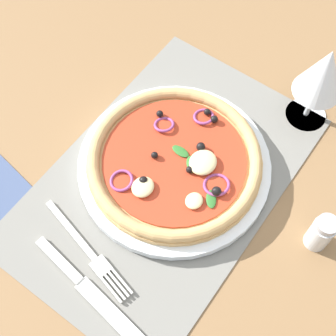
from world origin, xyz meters
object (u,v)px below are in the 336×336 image
(fork, at_px, (90,254))
(wine_glass, at_px, (323,75))
(plate, at_px, (174,166))
(pepper_shaker, at_px, (321,233))
(pizza, at_px, (174,160))
(knife, at_px, (90,291))

(fork, height_order, wine_glass, wine_glass)
(plate, bearing_deg, pepper_shaker, 95.74)
(fork, xyz_separation_m, wine_glass, (-0.38, 0.13, 0.09))
(pepper_shaker, bearing_deg, pizza, -84.23)
(fork, distance_m, pepper_shaker, 0.31)
(fork, relative_size, pepper_shaker, 2.67)
(plate, relative_size, fork, 1.59)
(pizza, relative_size, pepper_shaker, 3.81)
(plate, xyz_separation_m, knife, (0.21, 0.02, -0.00))
(plate, xyz_separation_m, pepper_shaker, (-0.02, 0.22, 0.02))
(plate, height_order, knife, plate)
(knife, height_order, wine_glass, wine_glass)
(fork, bearing_deg, pepper_shaker, 52.89)
(pizza, relative_size, fork, 1.43)
(pepper_shaker, bearing_deg, wine_glass, -148.30)
(knife, xyz_separation_m, wine_glass, (-0.42, 0.10, 0.09))
(plate, relative_size, knife, 1.42)
(wine_glass, bearing_deg, pepper_shaker, 31.70)
(wine_glass, bearing_deg, knife, -12.92)
(plate, xyz_separation_m, fork, (0.17, -0.01, -0.01))
(fork, bearing_deg, knife, -37.83)
(pizza, height_order, knife, pizza)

